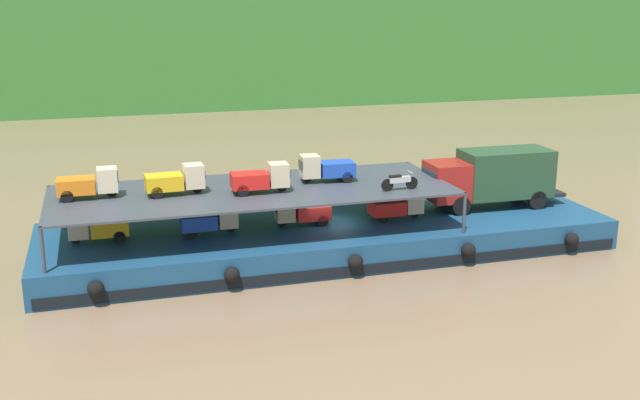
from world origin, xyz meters
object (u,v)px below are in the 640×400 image
at_px(mini_truck_upper_stern, 89,184).
at_px(mini_truck_upper_bow, 326,168).
at_px(mini_truck_lower_fore, 397,205).
at_px(cargo_barge, 328,237).
at_px(covered_lorry, 492,176).
at_px(mini_truck_upper_mid, 176,180).
at_px(mini_truck_upper_fore, 261,178).
at_px(motorcycle_upper_port, 399,181).
at_px(mini_truck_lower_mid, 301,211).
at_px(mini_truck_lower_stern, 97,227).
at_px(mini_truck_lower_aft, 210,220).

xyz_separation_m(mini_truck_upper_stern, mini_truck_upper_bow, (11.41, -0.03, 0.00)).
bearing_deg(mini_truck_lower_fore, cargo_barge, 174.95).
relative_size(covered_lorry, mini_truck_upper_mid, 2.84).
distance_m(mini_truck_upper_mid, mini_truck_upper_fore, 3.99).
bearing_deg(mini_truck_upper_stern, motorcycle_upper_port, -10.77).
relative_size(mini_truck_lower_mid, mini_truck_upper_bow, 1.00).
xyz_separation_m(cargo_barge, mini_truck_upper_bow, (0.03, 0.56, 3.44)).
distance_m(mini_truck_lower_fore, mini_truck_upper_fore, 7.41).
height_order(mini_truck_lower_stern, mini_truck_upper_mid, mini_truck_upper_mid).
xyz_separation_m(mini_truck_lower_aft, motorcycle_upper_port, (8.86, -2.04, 1.74)).
bearing_deg(mini_truck_lower_fore, covered_lorry, 5.81).
height_order(mini_truck_lower_aft, mini_truck_upper_stern, mini_truck_upper_stern).
xyz_separation_m(mini_truck_lower_mid, mini_truck_upper_stern, (-9.98, 0.55, 2.00)).
xyz_separation_m(mini_truck_lower_stern, mini_truck_lower_aft, (5.22, -0.30, 0.00)).
bearing_deg(mini_truck_upper_fore, mini_truck_lower_fore, 2.86).
bearing_deg(mini_truck_upper_mid, cargo_barge, -1.16).
relative_size(mini_truck_upper_stern, mini_truck_upper_mid, 0.99).
height_order(cargo_barge, covered_lorry, covered_lorry).
bearing_deg(mini_truck_lower_aft, mini_truck_upper_mid, 171.23).
bearing_deg(mini_truck_upper_mid, covered_lorry, 0.37).
bearing_deg(mini_truck_upper_fore, mini_truck_lower_stern, 173.31).
relative_size(mini_truck_upper_mid, mini_truck_upper_fore, 1.00).
distance_m(mini_truck_lower_aft, mini_truck_upper_bow, 6.35).
xyz_separation_m(mini_truck_lower_fore, mini_truck_upper_fore, (-7.13, -0.36, 2.00)).
bearing_deg(mini_truck_upper_mid, mini_truck_lower_mid, -1.00).
bearing_deg(motorcycle_upper_port, mini_truck_upper_stern, 169.23).
bearing_deg(covered_lorry, mini_truck_upper_stern, 179.08).
height_order(mini_truck_lower_stern, motorcycle_upper_port, motorcycle_upper_port).
distance_m(mini_truck_lower_stern, mini_truck_upper_bow, 11.40).
distance_m(mini_truck_lower_aft, mini_truck_upper_fore, 3.18).
height_order(cargo_barge, mini_truck_lower_fore, mini_truck_lower_fore).
relative_size(mini_truck_upper_mid, motorcycle_upper_port, 1.46).
bearing_deg(mini_truck_upper_fore, mini_truck_upper_stern, 170.82).
xyz_separation_m(mini_truck_upper_stern, mini_truck_upper_mid, (3.92, -0.44, 0.00)).
bearing_deg(mini_truck_lower_mid, mini_truck_upper_bow, 19.72).
relative_size(mini_truck_upper_stern, mini_truck_upper_fore, 0.99).
distance_m(mini_truck_lower_stern, mini_truck_upper_stern, 2.04).
distance_m(mini_truck_lower_aft, motorcycle_upper_port, 9.26).
bearing_deg(mini_truck_lower_stern, covered_lorry, 0.11).
height_order(mini_truck_upper_stern, mini_truck_upper_bow, same).
distance_m(mini_truck_lower_stern, mini_truck_lower_mid, 9.79).
height_order(mini_truck_lower_mid, motorcycle_upper_port, motorcycle_upper_port).
height_order(covered_lorry, mini_truck_lower_stern, covered_lorry).
xyz_separation_m(mini_truck_upper_stern, mini_truck_upper_fore, (7.82, -1.26, 0.00)).
distance_m(mini_truck_lower_fore, mini_truck_upper_bow, 4.16).
height_order(mini_truck_lower_mid, mini_truck_upper_mid, mini_truck_upper_mid).
bearing_deg(mini_truck_lower_stern, mini_truck_upper_stern, 118.06).
relative_size(cargo_barge, mini_truck_lower_stern, 10.28).
xyz_separation_m(cargo_barge, mini_truck_upper_fore, (-3.56, -0.67, 3.44)).
bearing_deg(mini_truck_lower_mid, mini_truck_upper_mid, 179.00).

